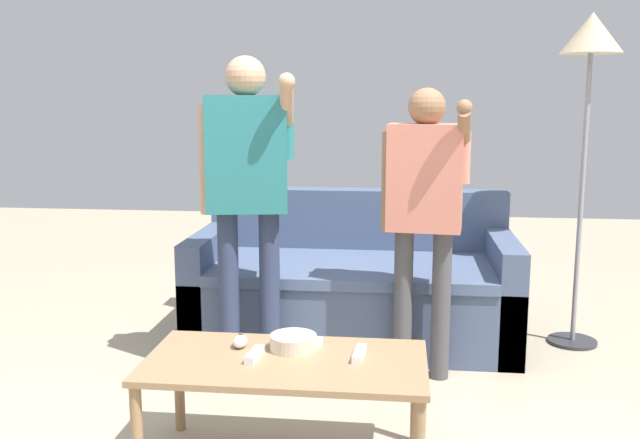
{
  "coord_description": "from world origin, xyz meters",
  "views": [
    {
      "loc": [
        0.44,
        -2.53,
        1.42
      ],
      "look_at": [
        0.1,
        0.46,
        0.9
      ],
      "focal_mm": 39.44,
      "sensor_mm": 36.0,
      "label": 1
    }
  ],
  "objects_px": {
    "game_remote_wand_near": "(255,355)",
    "floor_lamp": "(590,59)",
    "player_left": "(247,178)",
    "snack_bowl": "(293,342)",
    "game_remote_nunchuk": "(240,341)",
    "player_right": "(425,199)",
    "coffee_table": "(286,372)",
    "game_remote_wand_far": "(311,345)",
    "couch": "(354,287)",
    "game_remote_wand_spare": "(359,354)"
  },
  "relations": [
    {
      "from": "game_remote_nunchuk",
      "to": "game_remote_wand_far",
      "type": "height_order",
      "value": "game_remote_nunchuk"
    },
    {
      "from": "snack_bowl",
      "to": "floor_lamp",
      "type": "height_order",
      "value": "floor_lamp"
    },
    {
      "from": "couch",
      "to": "game_remote_wand_spare",
      "type": "xyz_separation_m",
      "value": [
        0.12,
        -1.51,
        0.16
      ]
    },
    {
      "from": "player_left",
      "to": "game_remote_wand_far",
      "type": "relative_size",
      "value": 10.77
    },
    {
      "from": "coffee_table",
      "to": "player_right",
      "type": "xyz_separation_m",
      "value": [
        0.54,
        0.96,
        0.54
      ]
    },
    {
      "from": "player_left",
      "to": "game_remote_wand_near",
      "type": "height_order",
      "value": "player_left"
    },
    {
      "from": "coffee_table",
      "to": "game_remote_wand_near",
      "type": "relative_size",
      "value": 7.27
    },
    {
      "from": "coffee_table",
      "to": "game_remote_wand_far",
      "type": "height_order",
      "value": "game_remote_wand_far"
    },
    {
      "from": "coffee_table",
      "to": "snack_bowl",
      "type": "height_order",
      "value": "snack_bowl"
    },
    {
      "from": "coffee_table",
      "to": "player_right",
      "type": "height_order",
      "value": "player_right"
    },
    {
      "from": "player_right",
      "to": "game_remote_wand_spare",
      "type": "distance_m",
      "value": 1.06
    },
    {
      "from": "snack_bowl",
      "to": "game_remote_wand_near",
      "type": "relative_size",
      "value": 1.25
    },
    {
      "from": "floor_lamp",
      "to": "player_right",
      "type": "distance_m",
      "value": 1.29
    },
    {
      "from": "player_right",
      "to": "player_left",
      "type": "relative_size",
      "value": 0.9
    },
    {
      "from": "couch",
      "to": "game_remote_wand_far",
      "type": "relative_size",
      "value": 12.37
    },
    {
      "from": "coffee_table",
      "to": "game_remote_wand_spare",
      "type": "xyz_separation_m",
      "value": [
        0.28,
        0.05,
        0.07
      ]
    },
    {
      "from": "game_remote_nunchuk",
      "to": "floor_lamp",
      "type": "relative_size",
      "value": 0.05
    },
    {
      "from": "snack_bowl",
      "to": "player_right",
      "type": "xyz_separation_m",
      "value": [
        0.53,
        0.85,
        0.46
      ]
    },
    {
      "from": "floor_lamp",
      "to": "game_remote_wand_spare",
      "type": "bearing_deg",
      "value": -127.62
    },
    {
      "from": "game_remote_wand_far",
      "to": "couch",
      "type": "bearing_deg",
      "value": 87.12
    },
    {
      "from": "floor_lamp",
      "to": "game_remote_wand_spare",
      "type": "height_order",
      "value": "floor_lamp"
    },
    {
      "from": "couch",
      "to": "game_remote_wand_far",
      "type": "distance_m",
      "value": 1.46
    },
    {
      "from": "game_remote_wand_near",
      "to": "snack_bowl",
      "type": "bearing_deg",
      "value": 40.94
    },
    {
      "from": "floor_lamp",
      "to": "player_left",
      "type": "height_order",
      "value": "floor_lamp"
    },
    {
      "from": "couch",
      "to": "player_left",
      "type": "height_order",
      "value": "player_left"
    },
    {
      "from": "game_remote_wand_near",
      "to": "floor_lamp",
      "type": "bearing_deg",
      "value": 45.07
    },
    {
      "from": "game_remote_nunchuk",
      "to": "player_left",
      "type": "bearing_deg",
      "value": 99.82
    },
    {
      "from": "game_remote_wand_spare",
      "to": "player_left",
      "type": "bearing_deg",
      "value": 124.91
    },
    {
      "from": "snack_bowl",
      "to": "player_left",
      "type": "relative_size",
      "value": 0.11
    },
    {
      "from": "player_left",
      "to": "game_remote_wand_far",
      "type": "bearing_deg",
      "value": -62.55
    },
    {
      "from": "snack_bowl",
      "to": "game_remote_nunchuk",
      "type": "xyz_separation_m",
      "value": [
        -0.21,
        0.0,
        -0.01
      ]
    },
    {
      "from": "floor_lamp",
      "to": "player_left",
      "type": "distance_m",
      "value": 1.99
    },
    {
      "from": "couch",
      "to": "coffee_table",
      "type": "height_order",
      "value": "couch"
    },
    {
      "from": "snack_bowl",
      "to": "player_right",
      "type": "distance_m",
      "value": 1.1
    },
    {
      "from": "coffee_table",
      "to": "snack_bowl",
      "type": "bearing_deg",
      "value": 82.9
    },
    {
      "from": "couch",
      "to": "floor_lamp",
      "type": "bearing_deg",
      "value": -0.08
    },
    {
      "from": "game_remote_wand_far",
      "to": "game_remote_wand_spare",
      "type": "bearing_deg",
      "value": -19.55
    },
    {
      "from": "player_left",
      "to": "game_remote_wand_near",
      "type": "bearing_deg",
      "value": -76.59
    },
    {
      "from": "snack_bowl",
      "to": "player_left",
      "type": "height_order",
      "value": "player_left"
    },
    {
      "from": "coffee_table",
      "to": "floor_lamp",
      "type": "bearing_deg",
      "value": 47.24
    },
    {
      "from": "game_remote_wand_spare",
      "to": "coffee_table",
      "type": "bearing_deg",
      "value": -169.8
    },
    {
      "from": "game_remote_nunchuk",
      "to": "player_left",
      "type": "distance_m",
      "value": 1.02
    },
    {
      "from": "player_left",
      "to": "game_remote_wand_near",
      "type": "xyz_separation_m",
      "value": [
        0.23,
        -0.95,
        -0.57
      ]
    },
    {
      "from": "player_right",
      "to": "game_remote_wand_far",
      "type": "xyz_separation_m",
      "value": [
        -0.46,
        -0.84,
        -0.47
      ]
    },
    {
      "from": "player_right",
      "to": "game_remote_wand_far",
      "type": "bearing_deg",
      "value": -118.71
    },
    {
      "from": "game_remote_nunchuk",
      "to": "game_remote_wand_far",
      "type": "relative_size",
      "value": 0.58
    },
    {
      "from": "game_remote_nunchuk",
      "to": "player_right",
      "type": "height_order",
      "value": "player_right"
    },
    {
      "from": "player_left",
      "to": "game_remote_wand_far",
      "type": "distance_m",
      "value": 1.09
    },
    {
      "from": "snack_bowl",
      "to": "game_remote_wand_spare",
      "type": "height_order",
      "value": "snack_bowl"
    },
    {
      "from": "player_left",
      "to": "game_remote_wand_near",
      "type": "distance_m",
      "value": 1.13
    }
  ]
}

